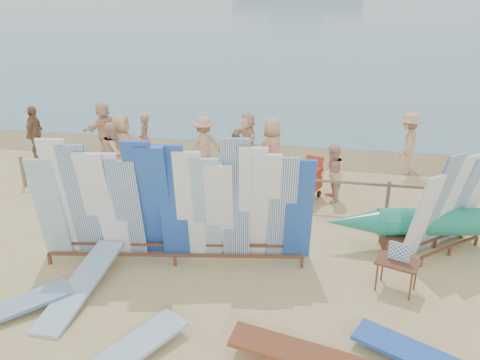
% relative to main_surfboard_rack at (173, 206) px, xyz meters
% --- Properties ---
extents(ground, '(160.00, 160.00, 0.00)m').
position_rel_main_surfboard_rack_xyz_m(ground, '(0.57, 0.08, -1.26)').
color(ground, tan).
rests_on(ground, ground).
extents(wet_sand_strip, '(40.00, 2.60, 0.01)m').
position_rel_main_surfboard_rack_xyz_m(wet_sand_strip, '(0.57, 7.28, -1.26)').
color(wet_sand_strip, olive).
rests_on(wet_sand_strip, ground).
extents(fence, '(12.08, 0.08, 0.90)m').
position_rel_main_surfboard_rack_xyz_m(fence, '(0.57, 3.08, -0.63)').
color(fence, '#6F6654').
rests_on(fence, ground).
extents(main_surfboard_rack, '(5.69, 1.48, 2.81)m').
position_rel_main_surfboard_rack_xyz_m(main_surfboard_rack, '(0.00, 0.00, 0.00)').
color(main_surfboard_rack, brown).
rests_on(main_surfboard_rack, ground).
extents(side_surfboard_rack, '(1.98, 1.83, 2.42)m').
position_rel_main_surfboard_rack_xyz_m(side_surfboard_rack, '(5.62, 1.40, -0.17)').
color(side_surfboard_rack, brown).
rests_on(side_surfboard_rack, ground).
extents(vendor_table, '(0.91, 0.78, 1.02)m').
position_rel_main_surfboard_rack_xyz_m(vendor_table, '(4.47, -0.29, -0.92)').
color(vendor_table, brown).
rests_on(vendor_table, ground).
extents(flat_board_a, '(0.65, 2.71, 0.39)m').
position_rel_main_surfboard_rack_xyz_m(flat_board_a, '(-1.41, -1.46, -1.26)').
color(flat_board_a, '#81B1CE').
rests_on(flat_board_a, ground).
extents(beach_chair_left, '(0.68, 0.70, 0.90)m').
position_rel_main_surfboard_rack_xyz_m(beach_chair_left, '(1.32, 3.58, -1.00)').
color(beach_chair_left, red).
rests_on(beach_chair_left, ground).
extents(beach_chair_right, '(0.72, 0.74, 0.93)m').
position_rel_main_surfboard_rack_xyz_m(beach_chair_right, '(2.36, 3.73, -0.99)').
color(beach_chair_right, red).
rests_on(beach_chair_right, ground).
extents(stroller, '(0.83, 0.98, 1.14)m').
position_rel_main_surfboard_rack_xyz_m(stroller, '(2.57, 3.64, -0.80)').
color(stroller, red).
rests_on(stroller, ground).
extents(beachgoer_5, '(1.19, 1.53, 1.61)m').
position_rel_main_surfboard_rack_xyz_m(beachgoer_5, '(0.46, 6.32, -0.46)').
color(beachgoer_5, beige).
rests_on(beachgoer_5, ground).
extents(beachgoer_3, '(1.24, 1.03, 1.80)m').
position_rel_main_surfboard_rack_xyz_m(beachgoer_3, '(-0.63, 4.96, -0.36)').
color(beachgoer_3, tan).
rests_on(beachgoer_3, ground).
extents(beachgoer_8, '(0.54, 0.83, 1.57)m').
position_rel_main_surfboard_rack_xyz_m(beachgoer_8, '(3.17, 3.68, -0.48)').
color(beachgoer_8, beige).
rests_on(beachgoer_8, ground).
extents(beachgoer_6, '(0.72, 1.01, 1.88)m').
position_rel_main_surfboard_rack_xyz_m(beachgoer_6, '(1.44, 4.83, -0.32)').
color(beachgoer_6, tan).
rests_on(beachgoer_6, ground).
extents(beachgoer_0, '(0.60, 0.98, 1.88)m').
position_rel_main_surfboard_rack_xyz_m(beachgoer_0, '(-2.96, 4.45, -0.32)').
color(beachgoer_0, tan).
rests_on(beachgoer_0, ground).
extents(beachgoer_9, '(0.87, 1.32, 1.89)m').
position_rel_main_surfboard_rack_xyz_m(beachgoer_9, '(5.34, 6.17, -0.32)').
color(beachgoer_9, tan).
rests_on(beachgoer_9, ground).
extents(beachgoer_4, '(0.97, 0.89, 1.58)m').
position_rel_main_surfboard_rack_xyz_m(beachgoer_4, '(0.49, 4.29, -0.47)').
color(beachgoer_4, '#8C6042').
rests_on(beachgoer_4, ground).
extents(beachgoer_extra_1, '(0.58, 1.08, 1.76)m').
position_rel_main_surfboard_rack_xyz_m(beachgoer_extra_1, '(-6.33, 5.30, -0.38)').
color(beachgoer_extra_1, '#8C6042').
rests_on(beachgoer_extra_1, ground).
extents(beachgoer_11, '(0.83, 1.67, 1.73)m').
position_rel_main_surfboard_rack_xyz_m(beachgoer_11, '(-4.47, 6.40, -0.40)').
color(beachgoer_11, beige).
rests_on(beachgoer_11, ground).
extents(beachgoer_2, '(0.67, 0.94, 1.76)m').
position_rel_main_surfboard_rack_xyz_m(beachgoer_2, '(-3.04, 4.00, -0.38)').
color(beachgoer_2, beige).
rests_on(beachgoer_2, ground).
extents(beachgoer_1, '(0.47, 0.63, 1.55)m').
position_rel_main_surfboard_rack_xyz_m(beachgoer_1, '(-2.73, 5.65, -0.48)').
color(beachgoer_1, '#8C6042').
rests_on(beachgoer_1, ground).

